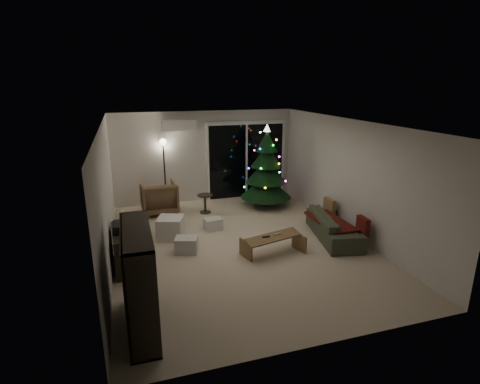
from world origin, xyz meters
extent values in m
plane|color=beige|center=(0.00, 0.00, 0.00)|extent=(6.50, 6.50, 0.00)
plane|color=white|center=(0.00, 0.00, 2.50)|extent=(6.50, 6.50, 0.00)
cube|color=silver|center=(0.00, 3.25, 1.25)|extent=(5.00, 0.02, 2.50)
cube|color=silver|center=(0.00, -3.25, 1.25)|extent=(5.00, 0.02, 2.50)
cube|color=silver|center=(-2.50, 0.00, 1.25)|extent=(0.02, 6.50, 2.50)
cube|color=silver|center=(2.50, 0.00, 1.25)|extent=(0.02, 6.50, 2.50)
cube|color=black|center=(1.20, 3.23, 1.05)|extent=(2.20, 0.02, 2.10)
cube|color=white|center=(-0.70, 3.13, 2.15)|extent=(0.90, 0.22, 0.28)
cube|color=#3F3833|center=(1.20, 3.75, -0.05)|extent=(2.60, 1.00, 0.10)
cube|color=white|center=(1.20, 4.15, 0.50)|extent=(2.20, 0.06, 1.00)
cube|color=black|center=(-2.25, -0.28, 0.35)|extent=(0.48, 1.15, 0.70)
cube|color=black|center=(-2.25, -0.28, 0.78)|extent=(0.36, 0.42, 0.15)
imported|color=brown|center=(-1.38, 2.50, 0.41)|extent=(0.91, 0.93, 0.82)
cube|color=silver|center=(-1.31, 0.78, 0.23)|extent=(0.66, 0.66, 0.47)
cube|color=silver|center=(-1.11, -0.01, 0.15)|extent=(0.51, 0.44, 0.31)
cube|color=silver|center=(-0.34, 0.97, 0.13)|extent=(0.42, 0.33, 0.27)
cylinder|color=black|center=(-0.26, 2.17, 0.24)|extent=(0.49, 0.49, 0.48)
cylinder|color=black|center=(-1.13, 3.25, 0.87)|extent=(0.28, 0.28, 1.74)
imported|color=#373D31|center=(2.05, -0.24, 0.27)|extent=(1.08, 1.96, 0.54)
cube|color=#501914|center=(1.95, -0.24, 0.39)|extent=(0.58, 1.33, 0.04)
cube|color=#816146|center=(2.30, 0.41, 0.49)|extent=(0.14, 0.36, 0.36)
cube|color=#501914|center=(2.30, -0.89, 0.49)|extent=(0.13, 0.36, 0.36)
cube|color=black|center=(0.35, -0.60, 0.38)|extent=(0.15, 0.04, 0.02)
cube|color=slate|center=(0.60, -0.55, 0.38)|extent=(0.14, 0.08, 0.02)
cone|color=#133C19|center=(1.43, 2.22, 1.10)|extent=(1.73, 1.73, 2.20)
camera|label=1|loc=(-2.11, -6.81, 3.26)|focal=28.00mm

